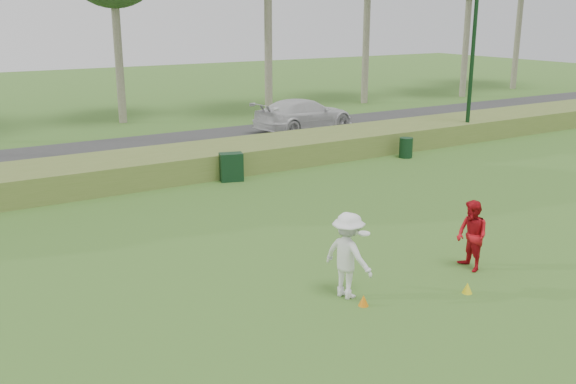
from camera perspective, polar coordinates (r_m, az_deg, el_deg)
ground at (r=14.11m, az=8.60°, el=-8.89°), size 120.00×120.00×0.00m
reed_strip at (r=23.90m, az=-10.06°, el=2.49°), size 80.00×3.00×0.90m
park_road at (r=28.61m, az=-13.73°, el=3.60°), size 80.00×6.00×0.06m
lamp_post at (r=30.51m, az=16.33°, el=14.70°), size 0.70×0.70×8.18m
player_white at (r=13.52m, az=5.36°, el=-5.62°), size 1.01×1.33×1.86m
player_red at (r=15.48m, az=16.02°, el=-3.76°), size 0.78×0.92×1.67m
cone_orange at (r=13.45m, az=6.73°, el=-9.55°), size 0.21×0.21×0.23m
cone_yellow at (r=14.44m, az=15.65°, el=-8.21°), size 0.22×0.22×0.24m
utility_cabinet at (r=22.90m, az=-5.06°, el=2.23°), size 0.91×0.70×1.01m
trash_bin at (r=26.96m, az=10.44°, el=3.90°), size 0.68×0.68×0.83m
car_right at (r=32.36m, az=1.43°, el=6.89°), size 5.68×2.93×1.57m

